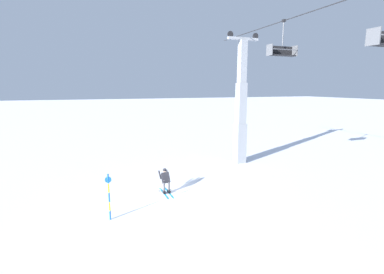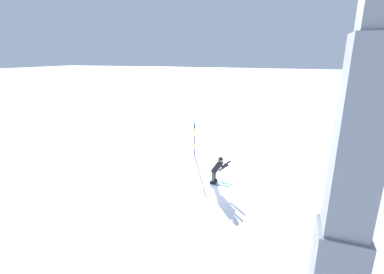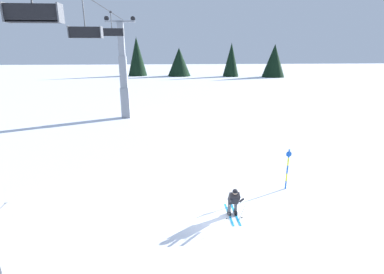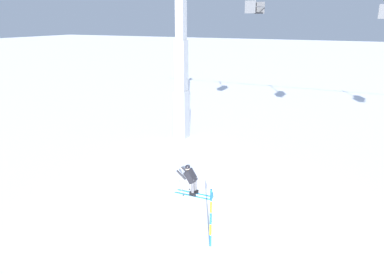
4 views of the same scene
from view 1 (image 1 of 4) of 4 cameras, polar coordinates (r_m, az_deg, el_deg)
name	(u,v)px [view 1 (image 1 of 4)]	position (r m, az deg, el deg)	size (l,w,h in m)	color
ground_plane	(176,195)	(15.72, -3.37, -11.74)	(260.00, 260.00, 0.00)	white
skier_carving_main	(165,179)	(15.85, -5.45, -8.60)	(1.76, 0.71, 1.49)	#198CCC
lift_tower_near	(241,111)	(21.68, 9.96, 5.27)	(0.78, 2.55, 9.82)	gray
chairlift_seat_nearest	(281,51)	(18.06, 17.85, 16.50)	(0.61, 1.83, 2.05)	black
trail_marker_pole	(109,195)	(13.09, -16.64, -11.38)	(0.07, 0.28, 2.13)	blue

